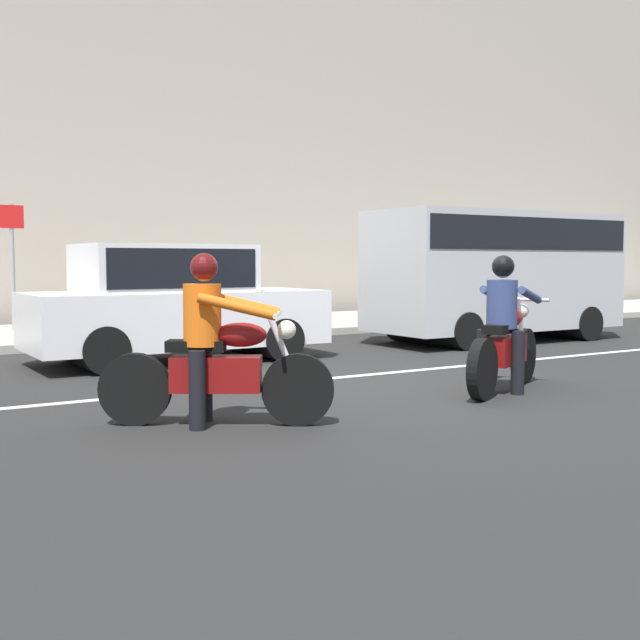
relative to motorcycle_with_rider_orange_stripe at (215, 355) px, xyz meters
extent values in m
plane|color=#242424|center=(2.76, 0.95, -0.64)|extent=(80.00, 80.00, 0.00)
cube|color=#A8A399|center=(2.76, 8.95, -0.57)|extent=(40.00, 4.40, 0.14)
cube|color=#A89E8E|center=(2.76, 12.35, 5.38)|extent=(40.00, 1.40, 12.03)
cube|color=silver|center=(3.58, 1.85, -0.63)|extent=(18.00, 0.14, 0.01)
cylinder|color=black|center=(0.63, -0.40, -0.31)|extent=(0.62, 0.45, 0.65)
cylinder|color=black|center=(-0.61, 0.39, -0.31)|extent=(0.62, 0.45, 0.65)
cylinder|color=silver|center=(0.53, -0.34, 0.03)|extent=(0.32, 0.23, 0.74)
cube|color=maroon|center=(0.01, -0.01, -0.17)|extent=(0.83, 0.67, 0.32)
ellipsoid|color=maroon|center=(0.20, -0.13, 0.18)|extent=(0.53, 0.46, 0.22)
cube|color=black|center=(-0.14, 0.09, 0.08)|extent=(0.57, 0.48, 0.10)
cylinder|color=silver|center=(0.48, -0.31, 0.37)|extent=(0.41, 0.61, 0.04)
sphere|color=silver|center=(0.55, -0.35, 0.23)|extent=(0.17, 0.17, 0.17)
cylinder|color=silver|center=(-0.16, 0.29, -0.29)|extent=(0.63, 0.43, 0.07)
cylinder|color=black|center=(-0.22, -0.10, -0.29)|extent=(0.21, 0.21, 0.70)
cylinder|color=black|center=(0.00, 0.24, -0.29)|extent=(0.21, 0.21, 0.70)
cylinder|color=orange|center=(-0.09, 0.06, 0.36)|extent=(0.47, 0.47, 0.56)
cylinder|color=orange|center=(0.08, -0.31, 0.45)|extent=(0.64, 0.45, 0.25)
cylinder|color=orange|center=(0.31, 0.06, 0.45)|extent=(0.64, 0.45, 0.25)
sphere|color=tan|center=(-0.07, 0.05, 0.76)|extent=(0.20, 0.20, 0.20)
sphere|color=#510F0F|center=(-0.07, 0.05, 0.79)|extent=(0.25, 0.25, 0.25)
cylinder|color=black|center=(4.22, 0.31, -0.30)|extent=(0.65, 0.41, 0.67)
cylinder|color=black|center=(2.94, -0.34, -0.30)|extent=(0.65, 0.41, 0.67)
cylinder|color=silver|center=(4.12, 0.26, 0.04)|extent=(0.34, 0.21, 0.75)
cube|color=maroon|center=(3.58, -0.01, -0.16)|extent=(0.83, 0.61, 0.32)
ellipsoid|color=maroon|center=(3.78, 0.09, 0.19)|extent=(0.54, 0.43, 0.22)
cube|color=black|center=(3.42, -0.09, 0.09)|extent=(0.57, 0.45, 0.10)
cylinder|color=silver|center=(4.06, 0.23, 0.39)|extent=(0.35, 0.64, 0.04)
sphere|color=silver|center=(4.13, 0.27, 0.25)|extent=(0.17, 0.17, 0.17)
cylinder|color=silver|center=(3.24, 0.00, -0.28)|extent=(0.66, 0.38, 0.07)
cylinder|color=black|center=(3.55, -0.25, -0.28)|extent=(0.20, 0.20, 0.71)
cylinder|color=black|center=(3.37, 0.10, -0.28)|extent=(0.20, 0.20, 0.71)
cylinder|color=navy|center=(3.47, -0.07, 0.36)|extent=(0.46, 0.46, 0.54)
cylinder|color=navy|center=(3.87, -0.11, 0.46)|extent=(0.65, 0.39, 0.22)
cylinder|color=navy|center=(3.67, 0.28, 0.46)|extent=(0.65, 0.39, 0.22)
sphere|color=tan|center=(3.49, -0.06, 0.75)|extent=(0.20, 0.20, 0.20)
sphere|color=black|center=(3.49, -0.06, 0.78)|extent=(0.25, 0.25, 0.25)
cube|color=silver|center=(1.43, 4.47, 0.00)|extent=(4.26, 1.76, 0.80)
cube|color=silver|center=(1.22, 4.47, 0.74)|extent=(2.34, 1.62, 0.68)
cube|color=black|center=(1.22, 4.47, 0.74)|extent=(2.16, 1.65, 0.54)
cylinder|color=black|center=(2.75, 4.47, -0.32)|extent=(0.64, 1.82, 0.64)
cylinder|color=black|center=(0.11, 4.47, -0.32)|extent=(0.64, 1.82, 0.64)
cube|color=#B2B5BA|center=(7.55, 4.22, 0.66)|extent=(4.86, 1.90, 2.12)
cube|color=black|center=(7.55, 4.22, 1.32)|extent=(4.71, 1.93, 0.56)
cylinder|color=black|center=(9.06, 4.22, -0.32)|extent=(0.64, 1.96, 0.64)
cylinder|color=black|center=(6.05, 4.22, -0.32)|extent=(0.64, 1.96, 0.64)
cylinder|color=gray|center=(0.11, 9.53, 0.72)|extent=(0.08, 0.08, 2.43)
cube|color=red|center=(0.11, 9.50, 1.69)|extent=(0.44, 0.03, 0.44)
cylinder|color=black|center=(2.51, 9.48, -0.06)|extent=(0.14, 0.14, 0.87)
cylinder|color=black|center=(2.71, 9.48, -0.06)|extent=(0.14, 0.14, 0.87)
cylinder|color=#4C3823|center=(2.61, 9.48, 0.66)|extent=(0.34, 0.34, 0.57)
sphere|color=tan|center=(2.61, 9.48, 1.05)|extent=(0.21, 0.21, 0.21)
camera|label=1|loc=(-2.94, -6.51, 0.84)|focal=44.57mm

